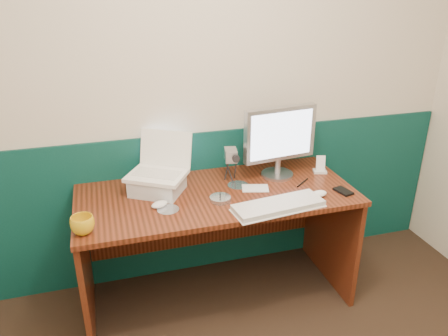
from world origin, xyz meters
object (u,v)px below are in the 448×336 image
object	(u,v)px
monitor	(279,141)
laptop	(156,156)
desk	(217,247)
camcorder	(231,167)
mug	(83,225)
keyboard	(278,206)

from	to	relation	value
monitor	laptop	bearing A→B (deg)	174.74
desk	monitor	bearing A→B (deg)	16.30
monitor	camcorder	world-z (taller)	monitor
mug	monitor	bearing A→B (deg)	17.22
camcorder	keyboard	bearing A→B (deg)	-60.42
desk	laptop	distance (m)	0.69
laptop	camcorder	distance (m)	0.48
desk	mug	xyz separation A→B (m)	(-0.74, -0.24, 0.42)
keyboard	mug	xyz separation A→B (m)	(-1.01, 0.04, 0.03)
desk	mug	distance (m)	0.88
mug	camcorder	bearing A→B (deg)	23.67
monitor	keyboard	distance (m)	0.48
desk	mug	size ratio (longest dim) A/B	13.81
laptop	camcorder	bearing A→B (deg)	36.36
keyboard	camcorder	world-z (taller)	camcorder
laptop	monitor	world-z (taller)	monitor
camcorder	desk	bearing A→B (deg)	-120.80
desk	keyboard	xyz separation A→B (m)	(0.27, -0.27, 0.39)
laptop	camcorder	size ratio (longest dim) A/B	1.78
monitor	keyboard	world-z (taller)	monitor
keyboard	camcorder	xyz separation A→B (m)	(-0.14, 0.42, 0.07)
desk	camcorder	world-z (taller)	camcorder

